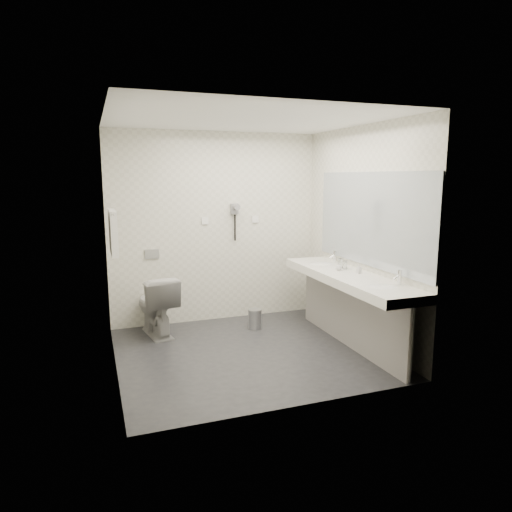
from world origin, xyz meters
name	(u,v)px	position (x,y,z in m)	size (l,w,h in m)	color
floor	(248,352)	(0.00, 0.00, 0.00)	(2.80, 2.80, 0.00)	#28292D
ceiling	(247,119)	(0.00, 0.00, 2.50)	(2.80, 2.80, 0.00)	white
wall_back	(216,228)	(0.00, 1.30, 1.25)	(2.80, 2.80, 0.00)	white
wall_front	(300,261)	(0.00, -1.30, 1.25)	(2.80, 2.80, 0.00)	white
wall_left	(110,247)	(-1.40, 0.00, 1.25)	(2.60, 2.60, 0.00)	white
wall_right	(361,235)	(1.40, 0.00, 1.25)	(2.60, 2.60, 0.00)	white
vanity_counter	(348,278)	(1.12, -0.20, 0.80)	(0.55, 2.20, 0.10)	white
vanity_panel	(349,314)	(1.15, -0.20, 0.38)	(0.03, 2.15, 0.75)	gray
vanity_post_near	(410,345)	(1.18, -1.24, 0.38)	(0.06, 0.06, 0.75)	silver
vanity_post_far	(310,293)	(1.18, 0.84, 0.38)	(0.06, 0.06, 0.75)	silver
mirror	(370,219)	(1.39, -0.20, 1.45)	(0.02, 2.20, 1.05)	#B2BCC6
basin_near	(383,288)	(1.12, -0.85, 0.83)	(0.40, 0.31, 0.05)	white
basin_far	(321,265)	(1.12, 0.45, 0.83)	(0.40, 0.31, 0.05)	white
faucet_near	(400,277)	(1.32, -0.85, 0.92)	(0.04, 0.04, 0.15)	silver
faucet_far	(335,257)	(1.32, 0.45, 0.92)	(0.04, 0.04, 0.15)	silver
soap_bottle_a	(359,269)	(1.25, -0.23, 0.90)	(0.05, 0.05, 0.10)	white
soap_bottle_b	(339,266)	(1.12, 0.00, 0.89)	(0.07, 0.07, 0.09)	white
glass_left	(345,265)	(1.22, 0.04, 0.90)	(0.05, 0.05, 0.10)	silver
glass_right	(340,263)	(1.21, 0.13, 0.90)	(0.06, 0.06, 0.11)	silver
toilet	(156,305)	(-0.87, 0.93, 0.37)	(0.42, 0.74, 0.75)	white
flush_plate	(152,254)	(-0.85, 1.29, 0.95)	(0.18, 0.02, 0.12)	#B2B5BA
pedal_bin	(255,319)	(0.34, 0.73, 0.12)	(0.17, 0.17, 0.24)	#B2B5BA
bin_lid	(255,310)	(0.34, 0.73, 0.25)	(0.17, 0.17, 0.01)	#B2B5BA
towel_rail	(111,212)	(-1.35, 0.55, 1.55)	(0.02, 0.02, 0.62)	silver
towel_near	(114,234)	(-1.34, 0.41, 1.33)	(0.07, 0.24, 0.48)	white
towel_far	(113,231)	(-1.34, 0.69, 1.33)	(0.07, 0.24, 0.48)	white
dryer_cradle	(234,209)	(0.25, 1.27, 1.50)	(0.10, 0.04, 0.14)	gray
dryer_barrel	(236,207)	(0.25, 1.20, 1.53)	(0.08, 0.08, 0.14)	gray
dryer_cord	(235,228)	(0.25, 1.26, 1.25)	(0.02, 0.02, 0.35)	black
switch_plate_a	(205,221)	(-0.15, 1.29, 1.35)	(0.09, 0.02, 0.09)	white
switch_plate_b	(255,219)	(0.55, 1.29, 1.35)	(0.09, 0.02, 0.09)	white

